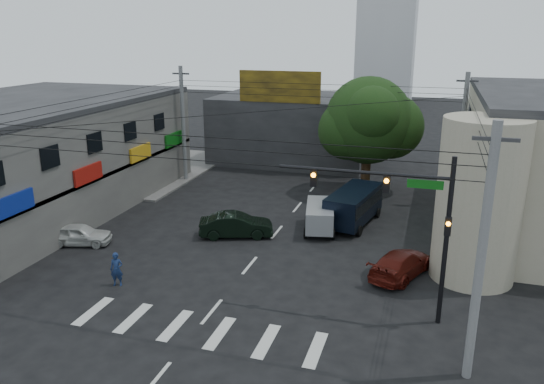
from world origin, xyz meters
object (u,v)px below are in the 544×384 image
at_px(utility_pole_far_right, 461,140).
at_px(traffic_officer, 117,269).
at_px(silver_minivan, 320,218).
at_px(traffic_gantry, 406,211).
at_px(dark_sedan, 236,225).
at_px(navy_van, 354,207).
at_px(utility_pole_near_right, 481,258).
at_px(white_compact, 79,234).
at_px(street_tree, 368,121).
at_px(utility_pole_far_left, 183,125).
at_px(maroon_sedan, 401,264).

bearing_deg(utility_pole_far_right, traffic_officer, -131.38).
height_order(silver_minivan, traffic_officer, traffic_officer).
bearing_deg(traffic_officer, traffic_gantry, -12.47).
bearing_deg(dark_sedan, silver_minivan, -82.10).
distance_m(navy_van, traffic_officer, 15.26).
height_order(utility_pole_near_right, traffic_officer, utility_pole_near_right).
distance_m(white_compact, navy_van, 16.63).
bearing_deg(utility_pole_near_right, utility_pole_far_right, 90.00).
relative_size(street_tree, utility_pole_near_right, 0.95).
relative_size(utility_pole_far_right, dark_sedan, 2.00).
bearing_deg(silver_minivan, utility_pole_near_right, -158.69).
xyz_separation_m(street_tree, silver_minivan, (-1.56, -8.97, -4.64)).
bearing_deg(utility_pole_near_right, dark_sedan, 141.24).
height_order(dark_sedan, white_compact, dark_sedan).
xyz_separation_m(dark_sedan, white_compact, (-8.19, -3.82, -0.10)).
relative_size(traffic_gantry, utility_pole_near_right, 0.78).
height_order(traffic_gantry, traffic_officer, traffic_gantry).
distance_m(utility_pole_far_left, white_compact, 14.73).
bearing_deg(dark_sedan, street_tree, -48.03).
bearing_deg(utility_pole_far_left, silver_minivan, -31.65).
height_order(street_tree, maroon_sedan, street_tree).
relative_size(utility_pole_far_left, white_compact, 2.36).
height_order(traffic_gantry, white_compact, traffic_gantry).
bearing_deg(maroon_sedan, utility_pole_far_right, -80.85).
bearing_deg(utility_pole_near_right, navy_van, 113.62).
height_order(utility_pole_far_right, dark_sedan, utility_pole_far_right).
bearing_deg(maroon_sedan, white_compact, 25.74).
bearing_deg(navy_van, white_compact, 129.73).
xyz_separation_m(utility_pole_far_left, dark_sedan, (8.37, -10.36, -3.88)).
distance_m(traffic_gantry, utility_pole_near_right, 4.41).
distance_m(street_tree, dark_sedan, 13.76).
xyz_separation_m(white_compact, silver_minivan, (12.75, 6.21, 0.21)).
relative_size(white_compact, traffic_officer, 2.33).
bearing_deg(navy_van, traffic_gantry, -150.97).
xyz_separation_m(white_compact, navy_van, (14.53, 8.07, 0.48)).
height_order(street_tree, white_compact, street_tree).
height_order(utility_pole_far_right, white_compact, utility_pole_far_right).
bearing_deg(utility_pole_far_right, utility_pole_far_left, 180.00).
relative_size(dark_sedan, traffic_officer, 2.74).
distance_m(utility_pole_near_right, dark_sedan, 16.66).
height_order(navy_van, traffic_officer, navy_van).
distance_m(silver_minivan, navy_van, 2.59).
bearing_deg(traffic_gantry, street_tree, 101.99).
distance_m(dark_sedan, traffic_officer, 8.30).
height_order(utility_pole_far_left, silver_minivan, utility_pole_far_left).
relative_size(utility_pole_near_right, navy_van, 1.59).
bearing_deg(maroon_sedan, silver_minivan, -21.77).
height_order(street_tree, silver_minivan, street_tree).
height_order(utility_pole_near_right, dark_sedan, utility_pole_near_right).
bearing_deg(traffic_officer, navy_van, 34.40).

